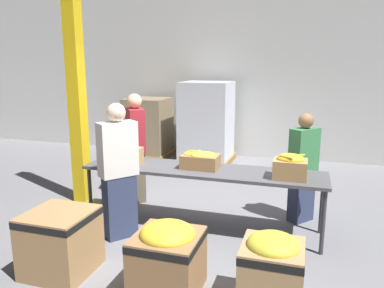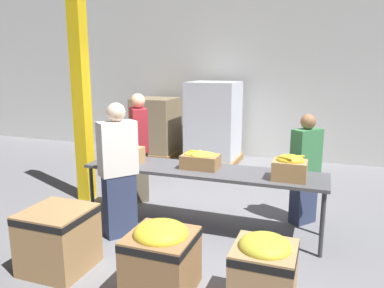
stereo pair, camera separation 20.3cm
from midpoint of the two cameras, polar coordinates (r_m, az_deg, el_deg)
ground_plane at (r=5.18m, az=0.38°, el=-12.56°), size 30.00×30.00×0.00m
wall_back at (r=8.82m, az=8.56°, el=10.91°), size 16.00×0.08×4.00m
sorting_table at (r=4.91m, az=0.39°, el=-4.40°), size 3.15×0.71×0.82m
banana_box_0 at (r=5.24m, az=-11.53°, el=-1.46°), size 0.48×0.30×0.27m
banana_box_1 at (r=4.90m, az=0.06°, el=-2.39°), size 0.48×0.34×0.24m
banana_box_2 at (r=4.58m, az=13.51°, el=-3.30°), size 0.39×0.31×0.31m
volunteer_0 at (r=5.99m, az=-9.52°, el=-0.67°), size 0.46×0.51×1.72m
volunteer_1 at (r=4.74m, az=-12.34°, el=-4.25°), size 0.46×0.50×1.70m
volunteer_2 at (r=5.33m, az=15.51°, el=-3.64°), size 0.41×0.44×1.52m
donation_bin_0 at (r=4.29m, az=-20.72°, el=-13.50°), size 0.66×0.66×0.67m
donation_bin_1 at (r=3.72m, az=-5.37°, el=-16.61°), size 0.62×0.62×0.71m
donation_bin_2 at (r=3.50m, az=10.36°, el=-18.49°), size 0.54×0.54×0.73m
support_pillar at (r=6.05m, az=-18.28°, el=9.99°), size 0.21×0.21×4.00m
pallet_stack_0 at (r=8.29m, az=1.54°, el=3.22°), size 1.14×1.14×1.79m
pallet_stack_1 at (r=8.85m, az=-7.33°, el=2.37°), size 1.02×1.02×1.38m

